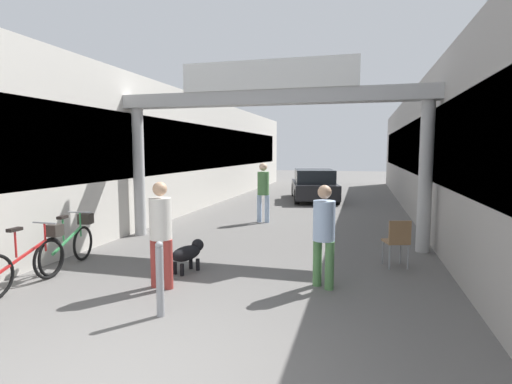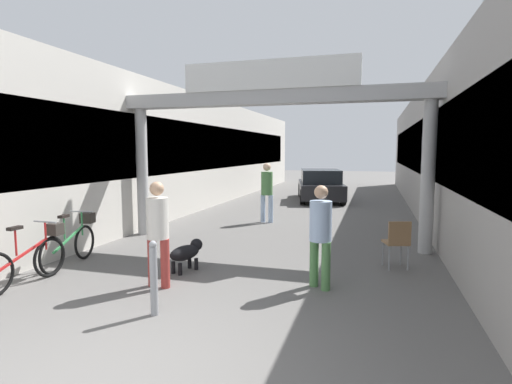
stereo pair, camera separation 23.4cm
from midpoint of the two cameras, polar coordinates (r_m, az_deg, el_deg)
storefront_left at (r=15.65m, az=-12.88°, el=5.47°), size 3.00×26.00×4.10m
storefront_right at (r=14.17m, az=26.85°, el=4.95°), size 3.00×26.00×4.10m
arcade_sign_gateway at (r=9.15m, az=1.09°, el=10.73°), size 7.40×0.47×4.12m
pedestrian_with_dog at (r=6.36m, az=-14.48°, el=-5.00°), size 0.39×0.37×1.66m
pedestrian_companion at (r=6.25m, az=8.62°, el=-5.38°), size 0.47×0.47×1.61m
pedestrian_carrying_crate at (r=11.83m, az=0.47°, el=0.53°), size 0.38×0.35×1.77m
dog_on_leash at (r=7.25m, az=-10.53°, el=-8.52°), size 0.49×0.77×0.54m
bicycle_red_nearest at (r=7.34m, az=-30.47°, el=-8.29°), size 0.46×1.69×0.98m
bicycle_green_second at (r=8.23m, az=-25.65°, el=-6.56°), size 0.46×1.68×0.98m
bollard_post_metal at (r=5.41m, az=-14.81°, el=-11.85°), size 0.10×0.10×0.99m
cafe_chair_wood_nearer at (r=7.69m, az=18.73°, el=-6.35°), size 0.50×0.50×0.89m
parked_car_black at (r=17.37m, az=7.88°, el=0.95°), size 2.53×4.27×1.33m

